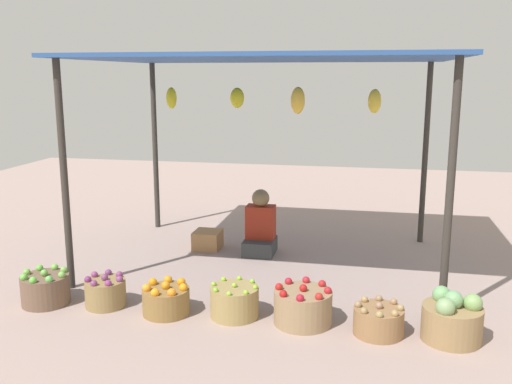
{
  "coord_description": "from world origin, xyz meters",
  "views": [
    {
      "loc": [
        1.12,
        -6.07,
        2.11
      ],
      "look_at": [
        0.0,
        -0.63,
        0.95
      ],
      "focal_mm": 39.39,
      "sensor_mm": 36.0,
      "label": 1
    }
  ],
  "objects": [
    {
      "name": "basket_oranges",
      "position": [
        -0.63,
        -1.59,
        0.13
      ],
      "size": [
        0.42,
        0.42,
        0.3
      ],
      "color": "olive",
      "rests_on": "ground"
    },
    {
      "name": "basket_cabbages",
      "position": [
        1.82,
        -1.61,
        0.17
      ],
      "size": [
        0.48,
        0.48,
        0.42
      ],
      "color": "#98784E",
      "rests_on": "ground"
    },
    {
      "name": "basket_green_apples",
      "position": [
        -1.82,
        -1.6,
        0.14
      ],
      "size": [
        0.44,
        0.44,
        0.33
      ],
      "color": "brown",
      "rests_on": "ground"
    },
    {
      "name": "basket_limes",
      "position": [
        -0.01,
        -1.52,
        0.14
      ],
      "size": [
        0.43,
        0.43,
        0.31
      ],
      "color": "#9F8650",
      "rests_on": "ground"
    },
    {
      "name": "basket_potatoes",
      "position": [
        1.24,
        -1.62,
        0.12
      ],
      "size": [
        0.41,
        0.41,
        0.28
      ],
      "color": "#946C45",
      "rests_on": "ground"
    },
    {
      "name": "wooden_crate_near_vendor",
      "position": [
        -0.81,
        0.34,
        0.11
      ],
      "size": [
        0.32,
        0.33,
        0.22
      ],
      "primitive_type": "cube",
      "color": "#AC7D4D",
      "rests_on": "ground"
    },
    {
      "name": "basket_red_apples",
      "position": [
        0.6,
        -1.54,
        0.15
      ],
      "size": [
        0.5,
        0.5,
        0.35
      ],
      "color": "#987A57",
      "rests_on": "ground"
    },
    {
      "name": "vendor_person",
      "position": [
        -0.14,
        0.31,
        0.3
      ],
      "size": [
        0.36,
        0.44,
        0.78
      ],
      "color": "#383C3E",
      "rests_on": "ground"
    },
    {
      "name": "market_stall_structure",
      "position": [
        0.0,
        -0.0,
        2.16
      ],
      "size": [
        3.88,
        2.67,
        2.31
      ],
      "color": "#38332D",
      "rests_on": "ground"
    },
    {
      "name": "basket_purple_onions",
      "position": [
        -1.24,
        -1.54,
        0.13
      ],
      "size": [
        0.37,
        0.37,
        0.31
      ],
      "color": "olive",
      "rests_on": "ground"
    },
    {
      "name": "ground_plane",
      "position": [
        0.0,
        0.0,
        0.0
      ],
      "size": [
        14.0,
        14.0,
        0.0
      ],
      "primitive_type": "plane",
      "color": "#A28A82"
    }
  ]
}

